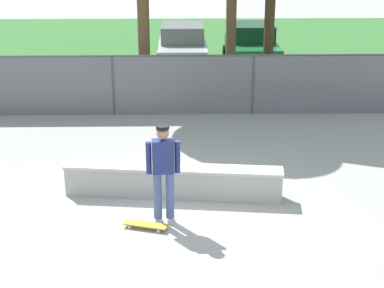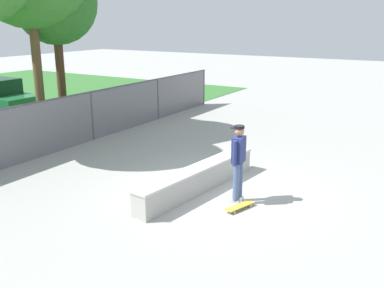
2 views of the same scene
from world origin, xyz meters
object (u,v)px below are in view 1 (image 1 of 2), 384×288
object	(u,v)px
concrete_ledge	(173,181)
car_silver	(182,47)
skateboard	(145,225)
skateboarder	(163,170)
car_green	(251,46)

from	to	relation	value
concrete_ledge	car_silver	distance (m)	11.81
skateboard	concrete_ledge	bearing A→B (deg)	70.56
concrete_ledge	skateboarder	xyz separation A→B (m)	(-0.15, -1.14, 0.72)
skateboarder	skateboard	xyz separation A→B (m)	(-0.33, -0.22, -0.96)
car_silver	car_green	world-z (taller)	same
concrete_ledge	car_silver	size ratio (longest dim) A/B	1.03
car_silver	car_green	size ratio (longest dim) A/B	1.00
car_silver	skateboarder	bearing A→B (deg)	-91.80
concrete_ledge	skateboarder	distance (m)	1.35
concrete_ledge	skateboard	size ratio (longest dim) A/B	5.25
skateboarder	car_green	distance (m)	13.48
car_green	concrete_ledge	bearing A→B (deg)	-103.76
skateboard	car_green	distance (m)	13.79
car_silver	car_green	bearing A→B (deg)	3.99
skateboard	car_silver	xyz separation A→B (m)	(0.73, 13.16, 0.77)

